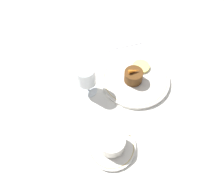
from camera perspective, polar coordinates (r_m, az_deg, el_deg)
name	(u,v)px	position (r m, az deg, el deg)	size (l,w,h in m)	color
ground_plane	(121,84)	(0.88, 2.50, 3.74)	(3.00, 3.00, 0.00)	white
dinner_plate	(135,79)	(0.88, 6.10, 4.85)	(0.27, 0.27, 0.01)	white
saucer	(112,147)	(0.74, -0.05, -12.65)	(0.16, 0.16, 0.01)	white
coffee_cup	(112,142)	(0.71, -0.08, -11.47)	(0.12, 0.09, 0.05)	white
spoon	(111,133)	(0.75, -0.29, -9.07)	(0.04, 0.11, 0.00)	silver
wine_glass	(86,77)	(0.80, -6.73, 5.39)	(0.07, 0.07, 0.13)	silver
fork	(118,48)	(1.01, 1.51, 13.01)	(0.04, 0.19, 0.01)	silver
dessert_cake	(134,77)	(0.85, 5.65, 5.56)	(0.07, 0.07, 0.05)	#563314
carrot_garnish	(134,71)	(0.83, 5.83, 6.93)	(0.02, 0.04, 0.02)	orange
pineapple_slice	(141,67)	(0.92, 7.56, 8.13)	(0.07, 0.07, 0.01)	#EFE075
chocolate_truffle	(89,77)	(0.89, -6.01, 5.42)	(0.02, 0.02, 0.02)	black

